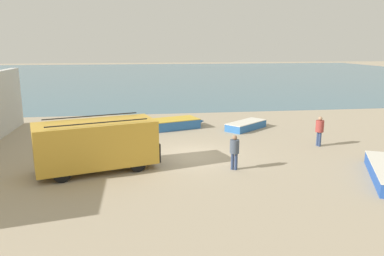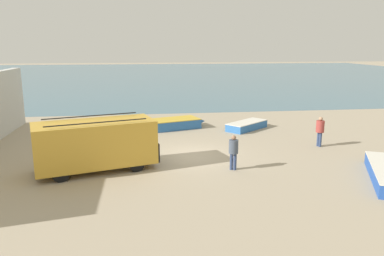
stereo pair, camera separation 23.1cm
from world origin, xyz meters
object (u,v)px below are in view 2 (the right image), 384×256
at_px(fishing_rowboat_2, 176,123).
at_px(fishing_rowboat_3, 248,125).
at_px(parked_van, 96,143).
at_px(fishing_rowboat_1, 87,135).
at_px(fisherman_0, 320,129).
at_px(fisherman_1, 233,149).

height_order(fishing_rowboat_2, fishing_rowboat_3, fishing_rowboat_2).
bearing_deg(parked_van, fishing_rowboat_1, 85.91).
bearing_deg(fishing_rowboat_1, parked_van, -54.80).
xyz_separation_m(fishing_rowboat_1, fisherman_0, (12.99, -3.12, 0.71)).
bearing_deg(parked_van, fishing_rowboat_2, 45.64).
relative_size(parked_van, fishing_rowboat_3, 1.62).
xyz_separation_m(fishing_rowboat_2, fisherman_1, (1.79, -8.92, 0.63)).
bearing_deg(fishing_rowboat_3, fisherman_1, -149.43).
distance_m(parked_van, fishing_rowboat_2, 9.26).
distance_m(fishing_rowboat_1, fishing_rowboat_2, 6.09).
height_order(parked_van, fisherman_0, parked_van).
relative_size(parked_van, fishing_rowboat_2, 1.37).
height_order(fishing_rowboat_1, fisherman_0, fisherman_0).
distance_m(fisherman_0, fisherman_1, 6.54).
bearing_deg(fishing_rowboat_1, fishing_rowboat_2, 47.33).
distance_m(fishing_rowboat_2, fisherman_0, 9.38).
bearing_deg(fishing_rowboat_2, fisherman_1, -96.55).
distance_m(fishing_rowboat_2, fishing_rowboat_3, 4.82).
xyz_separation_m(fishing_rowboat_1, fishing_rowboat_3, (10.27, 1.66, -0.03)).
height_order(parked_van, fishing_rowboat_2, parked_van).
bearing_deg(fishing_rowboat_1, fishing_rowboat_3, 31.87).
distance_m(fishing_rowboat_3, fisherman_1, 8.58).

